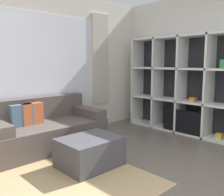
% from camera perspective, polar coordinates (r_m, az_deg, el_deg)
% --- Properties ---
extents(wall_back, '(6.60, 0.11, 2.70)m').
position_cam_1_polar(wall_back, '(4.55, -19.14, 7.29)').
color(wall_back, silver).
rests_on(wall_back, ground_plane).
extents(wall_right, '(0.07, 4.26, 2.70)m').
position_cam_1_polar(wall_right, '(5.31, 17.44, 7.36)').
color(wall_right, silver).
rests_on(wall_right, ground_plane).
extents(area_rug, '(2.71, 2.30, 0.01)m').
position_cam_1_polar(area_rug, '(3.10, -20.39, -18.92)').
color(area_rug, tan).
rests_on(area_rug, ground_plane).
extents(shelving_unit, '(0.42, 2.31, 1.90)m').
position_cam_1_polar(shelving_unit, '(5.16, 15.87, 2.66)').
color(shelving_unit, '#232328').
rests_on(shelving_unit, ground_plane).
extents(couch_main, '(1.85, 0.92, 0.80)m').
position_cam_1_polar(couch_main, '(4.28, -15.05, -7.01)').
color(couch_main, '#564C47').
rests_on(couch_main, ground_plane).
extents(ottoman, '(0.78, 0.61, 0.40)m').
position_cam_1_polar(ottoman, '(3.42, -5.07, -12.23)').
color(ottoman, '#47474C').
rests_on(ottoman, ground_plane).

